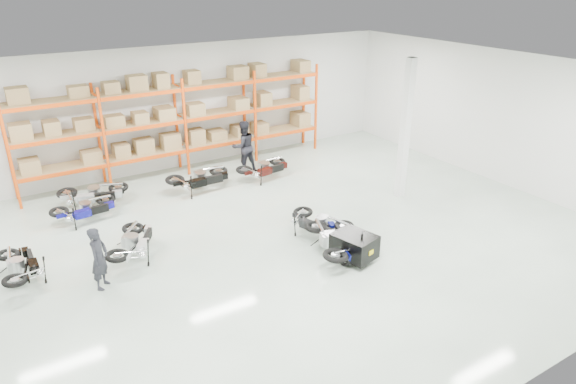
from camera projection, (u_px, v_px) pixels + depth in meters
room at (270, 165)px, 13.25m from camera, size 18.00×18.00×18.00m
pallet_rack at (180, 111)px, 18.27m from camera, size 11.28×0.98×3.62m
structural_column at (405, 130)px, 16.15m from camera, size 0.25×0.25×4.50m
moto_blue_centre at (334, 236)px, 13.22m from camera, size 1.45×2.08×1.23m
moto_silver_left at (133, 238)px, 13.20m from camera, size 1.65×1.94×1.13m
moto_black_far_left at (20, 261)px, 12.21m from camera, size 0.83×1.65×1.06m
moto_touring_right at (318, 219)px, 14.28m from camera, size 1.34×1.88×1.10m
trailer at (354, 246)px, 13.07m from camera, size 1.05×1.78×0.72m
moto_back_a at (85, 205)px, 15.13m from camera, size 1.74×1.00×1.07m
moto_back_b at (92, 190)px, 16.03m from camera, size 2.03×1.36×1.20m
moto_back_c at (200, 175)px, 17.20m from camera, size 1.91×0.95×1.23m
moto_back_d at (264, 165)px, 18.22m from camera, size 1.82×1.05×1.13m
person_left at (99, 258)px, 11.83m from camera, size 0.64×0.67×1.54m
person_back at (244, 146)px, 18.76m from camera, size 0.93×0.73×1.91m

